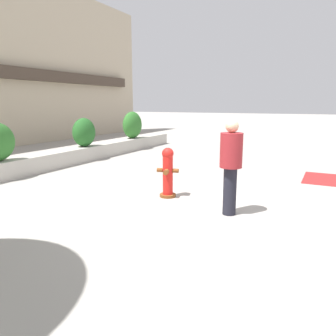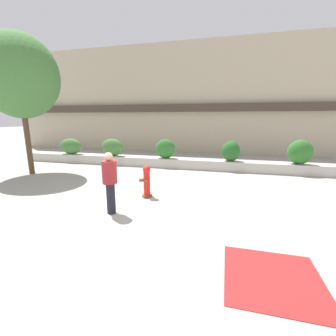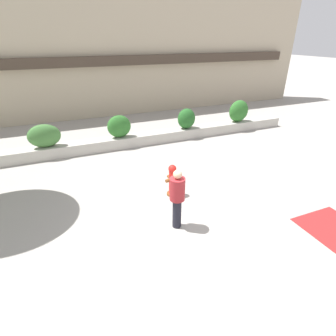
{
  "view_description": "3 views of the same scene",
  "coord_description": "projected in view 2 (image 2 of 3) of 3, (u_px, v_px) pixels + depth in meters",
  "views": [
    {
      "loc": [
        -5.66,
        -1.84,
        2.01
      ],
      "look_at": [
        1.01,
        1.53,
        0.53
      ],
      "focal_mm": 35.0,
      "sensor_mm": 36.0,
      "label": 1
    },
    {
      "loc": [
        3.0,
        -5.59,
        2.63
      ],
      "look_at": [
        1.07,
        1.96,
        0.89
      ],
      "focal_mm": 24.0,
      "sensor_mm": 36.0,
      "label": 2
    },
    {
      "loc": [
        -2.41,
        -5.45,
        4.69
      ],
      "look_at": [
        0.53,
        1.72,
        0.77
      ],
      "focal_mm": 28.0,
      "sensor_mm": 36.0,
      "label": 3
    }
  ],
  "objects": [
    {
      "name": "ground_plane",
      "position": [
        116.0,
        210.0,
        6.58
      ],
      "size": [
        120.0,
        120.0,
        0.0
      ],
      "primitive_type": "plane",
      "color": "#9E9991"
    },
    {
      "name": "building_facade",
      "position": [
        187.0,
        100.0,
        17.04
      ],
      "size": [
        30.0,
        1.36,
        8.0
      ],
      "color": "tan",
      "rests_on": "ground"
    },
    {
      "name": "planter_wall_low",
      "position": [
        167.0,
        163.0,
        12.2
      ],
      "size": [
        18.0,
        0.7,
        0.5
      ],
      "primitive_type": "cube",
      "color": "#B7B2A8",
      "rests_on": "ground"
    },
    {
      "name": "hedge_bush_0",
      "position": [
        71.0,
        146.0,
        13.5
      ],
      "size": [
        1.44,
        0.62,
        0.93
      ],
      "primitive_type": "ellipsoid",
      "color": "#427538",
      "rests_on": "planter_wall_low"
    },
    {
      "name": "hedge_bush_1",
      "position": [
        112.0,
        147.0,
        12.83
      ],
      "size": [
        1.3,
        0.61,
        0.98
      ],
      "primitive_type": "ellipsoid",
      "color": "#427538",
      "rests_on": "planter_wall_low"
    },
    {
      "name": "hedge_bush_2",
      "position": [
        165.0,
        149.0,
        12.06
      ],
      "size": [
        1.07,
        0.6,
        1.03
      ],
      "primitive_type": "ellipsoid",
      "color": "#2D6B28",
      "rests_on": "planter_wall_low"
    },
    {
      "name": "hedge_bush_3",
      "position": [
        231.0,
        151.0,
        11.24
      ],
      "size": [
        0.9,
        0.7,
        1.0
      ],
      "primitive_type": "ellipsoid",
      "color": "#235B23",
      "rests_on": "planter_wall_low"
    },
    {
      "name": "hedge_bush_4",
      "position": [
        300.0,
        152.0,
        10.47
      ],
      "size": [
        1.12,
        0.67,
        1.15
      ],
      "primitive_type": "ellipsoid",
      "color": "#2D6B28",
      "rests_on": "planter_wall_low"
    },
    {
      "name": "fire_hydrant",
      "position": [
        147.0,
        181.0,
        7.55
      ],
      "size": [
        0.47,
        0.48,
        1.08
      ],
      "color": "brown",
      "rests_on": "ground"
    },
    {
      "name": "street_tree",
      "position": [
        19.0,
        77.0,
        9.91
      ],
      "size": [
        3.47,
        3.12,
        6.25
      ],
      "color": "brown",
      "rests_on": "ground"
    },
    {
      "name": "pedestrian",
      "position": [
        110.0,
        179.0,
        6.14
      ],
      "size": [
        0.55,
        0.55,
        1.73
      ],
      "color": "black",
      "rests_on": "ground"
    },
    {
      "name": "tactile_warning_pad",
      "position": [
        273.0,
        278.0,
        3.75
      ],
      "size": [
        1.58,
        1.58,
        0.01
      ],
      "primitive_type": "cube",
      "color": "#B22323",
      "rests_on": "ground"
    }
  ]
}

